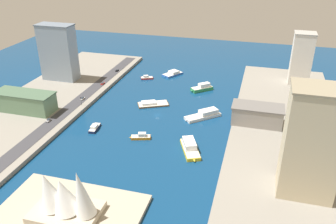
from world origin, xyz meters
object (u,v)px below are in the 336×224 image
(ferry_yellow_fast, at_px, (190,147))
(pickup_red, at_px, (103,83))
(traffic_light_waterfront, at_px, (81,100))
(patrol_launch_navy, at_px, (95,128))
(van_white, at_px, (83,98))
(catamaran_blue, at_px, (173,73))
(sedan_silver, at_px, (49,120))
(suv_black, at_px, (117,70))
(tower_tall_glass, at_px, (58,52))
(opera_landmark, at_px, (64,198))
(office_block_beige, at_px, (312,143))
(barge_flat_brown, at_px, (152,104))
(ferry_green_doubledeck, at_px, (202,88))
(tugboat_red, at_px, (147,78))
(water_taxi_orange, at_px, (141,137))
(terminal_long_green, at_px, (25,101))
(ferry_white_commuter, at_px, (205,115))
(hotel_broad_white, at_px, (301,59))
(carpark_squat_concrete, at_px, (257,115))

(ferry_yellow_fast, bearing_deg, pickup_red, -39.79)
(traffic_light_waterfront, bearing_deg, patrol_launch_navy, 131.58)
(van_white, bearing_deg, catamaran_blue, -123.35)
(sedan_silver, bearing_deg, suv_black, -92.81)
(tower_tall_glass, relative_size, opera_landmark, 1.57)
(office_block_beige, xyz_separation_m, van_white, (156.45, -69.69, -26.58))
(barge_flat_brown, distance_m, ferry_green_doubledeck, 50.11)
(office_block_beige, bearing_deg, van_white, -24.01)
(sedan_silver, height_order, traffic_light_waterfront, traffic_light_waterfront)
(tugboat_red, xyz_separation_m, water_taxi_orange, (-30.23, 101.36, 0.28))
(water_taxi_orange, height_order, van_white, van_white)
(pickup_red, relative_size, suv_black, 1.07)
(suv_black, relative_size, sedan_silver, 0.98)
(van_white, bearing_deg, pickup_red, -92.64)
(suv_black, xyz_separation_m, sedan_silver, (5.20, 105.75, 0.08))
(water_taxi_orange, height_order, terminal_long_green, terminal_long_green)
(ferry_green_doubledeck, relative_size, pickup_red, 3.94)
(van_white, bearing_deg, sedan_silver, 82.90)
(ferry_white_commuter, bearing_deg, water_taxi_orange, 50.13)
(office_block_beige, relative_size, suv_black, 12.70)
(tower_tall_glass, xyz_separation_m, suv_black, (-39.56, -30.97, -23.10))
(patrol_launch_navy, relative_size, opera_landmark, 0.46)
(water_taxi_orange, bearing_deg, ferry_white_commuter, -129.87)
(patrol_launch_navy, distance_m, van_white, 45.83)
(tower_tall_glass, bearing_deg, sedan_silver, 114.68)
(sedan_silver, bearing_deg, ferry_yellow_fast, 176.83)
(sedan_silver, bearing_deg, ferry_white_commuter, -158.32)
(ferry_green_doubledeck, distance_m, water_taxi_orange, 91.32)
(terminal_long_green, height_order, pickup_red, terminal_long_green)
(terminal_long_green, bearing_deg, ferry_yellow_fast, 172.48)
(ferry_green_doubledeck, xyz_separation_m, pickup_red, (82.91, 16.02, 1.23))
(barge_flat_brown, bearing_deg, tower_tall_glass, -15.64)
(office_block_beige, height_order, opera_landmark, office_block_beige)
(ferry_green_doubledeck, xyz_separation_m, traffic_light_waterfront, (80.36, 58.40, 4.69))
(barge_flat_brown, height_order, sedan_silver, sedan_silver)
(tugboat_red, distance_m, barge_flat_brown, 56.14)
(van_white, distance_m, sedan_silver, 39.30)
(hotel_broad_white, relative_size, opera_landmark, 1.43)
(patrol_launch_navy, xyz_separation_m, water_taxi_orange, (-33.67, 3.19, 0.11))
(ferry_yellow_fast, bearing_deg, van_white, -25.23)
(carpark_squat_concrete, xyz_separation_m, opera_landmark, (78.23, 111.77, 2.74))
(barge_flat_brown, distance_m, ferry_white_commuter, 43.33)
(van_white, bearing_deg, terminal_long_green, 43.14)
(tugboat_red, xyz_separation_m, patrol_launch_navy, (3.44, 98.17, 0.16))
(suv_black, bearing_deg, catamaran_blue, -167.51)
(ferry_green_doubledeck, height_order, van_white, ferry_green_doubledeck)
(tugboat_red, xyz_separation_m, sedan_silver, (36.16, 100.85, 2.41))
(patrol_launch_navy, xyz_separation_m, suv_black, (27.52, -103.07, 2.17))
(catamaran_blue, distance_m, pickup_red, 67.32)
(water_taxi_orange, bearing_deg, hotel_broad_white, -129.75)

